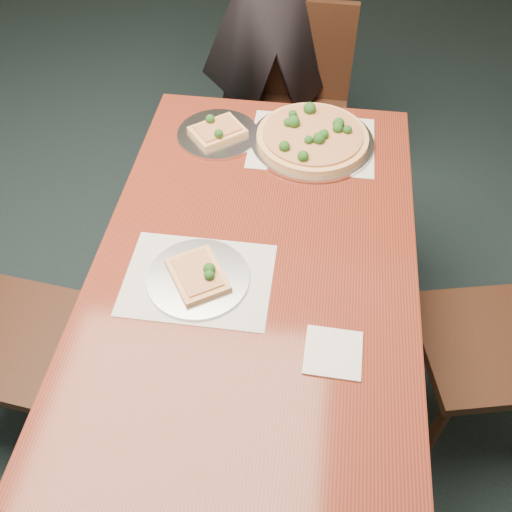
# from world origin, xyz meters

# --- Properties ---
(ground) EXTENTS (8.00, 8.00, 0.00)m
(ground) POSITION_xyz_m (0.00, 0.00, 0.00)
(ground) COLOR black
(ground) RESTS_ON ground
(dining_table) EXTENTS (0.90, 1.50, 0.75)m
(dining_table) POSITION_xyz_m (0.47, 0.01, 0.66)
(dining_table) COLOR #5B1C12
(dining_table) RESTS_ON ground
(chair_far) EXTENTS (0.43, 0.43, 0.91)m
(chair_far) POSITION_xyz_m (0.51, 1.13, 0.52)
(chair_far) COLOR black
(chair_far) RESTS_ON ground
(diner) EXTENTS (0.72, 0.54, 1.76)m
(diner) POSITION_xyz_m (0.36, 1.27, 0.88)
(diner) COLOR black
(diner) RESTS_ON ground
(placemat_main) EXTENTS (0.42, 0.32, 0.00)m
(placemat_main) POSITION_xyz_m (0.59, 0.54, 0.75)
(placemat_main) COLOR white
(placemat_main) RESTS_ON dining_table
(placemat_near) EXTENTS (0.40, 0.30, 0.00)m
(placemat_near) POSITION_xyz_m (0.32, -0.10, 0.75)
(placemat_near) COLOR white
(placemat_near) RESTS_ON dining_table
(pizza_pan) EXTENTS (0.42, 0.42, 0.07)m
(pizza_pan) POSITION_xyz_m (0.59, 0.54, 0.77)
(pizza_pan) COLOR silver
(pizza_pan) RESTS_ON dining_table
(slice_plate_near) EXTENTS (0.28, 0.28, 0.06)m
(slice_plate_near) POSITION_xyz_m (0.32, -0.10, 0.76)
(slice_plate_near) COLOR silver
(slice_plate_near) RESTS_ON dining_table
(slice_plate_far) EXTENTS (0.28, 0.28, 0.06)m
(slice_plate_far) POSITION_xyz_m (0.26, 0.54, 0.76)
(slice_plate_far) COLOR silver
(slice_plate_far) RESTS_ON dining_table
(napkin) EXTENTS (0.14, 0.14, 0.01)m
(napkin) POSITION_xyz_m (0.70, -0.28, 0.75)
(napkin) COLOR white
(napkin) RESTS_ON dining_table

